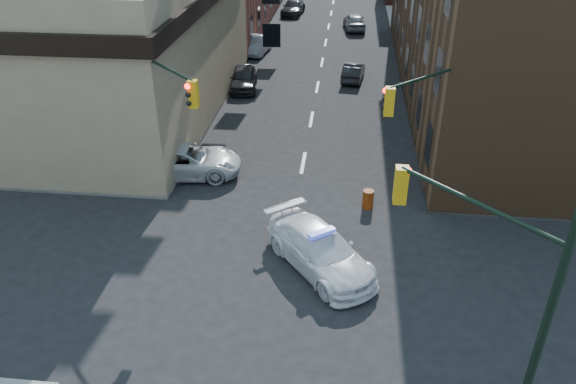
% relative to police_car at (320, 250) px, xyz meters
% --- Properties ---
extents(ground, '(140.00, 140.00, 0.00)m').
position_rel_police_car_xyz_m(ground, '(-1.38, -1.17, -0.79)').
color(ground, black).
rests_on(ground, ground).
extents(sidewalk_nw, '(34.00, 54.50, 0.15)m').
position_rel_police_car_xyz_m(sidewalk_nw, '(-24.38, 31.58, -0.71)').
color(sidewalk_nw, gray).
rests_on(sidewalk_nw, ground).
extents(bank_building, '(22.00, 22.00, 9.00)m').
position_rel_police_car_xyz_m(bank_building, '(-18.38, 15.33, 3.71)').
color(bank_building, '#917E5F').
rests_on(bank_building, ground).
extents(signal_pole_se, '(5.40, 5.27, 8.00)m').
position_rel_police_car_xyz_m(signal_pole_se, '(4.65, -6.69, 3.83)').
color(signal_pole_se, black).
rests_on(signal_pole_se, sidewalk_se).
extents(signal_pole_nw, '(3.58, 3.67, 8.00)m').
position_rel_police_car_xyz_m(signal_pole_nw, '(-7.23, 4.17, 3.55)').
color(signal_pole_nw, black).
rests_on(signal_pole_nw, sidewalk_nw).
extents(signal_pole_ne, '(3.67, 3.58, 8.00)m').
position_rel_police_car_xyz_m(signal_pole_ne, '(4.45, 4.19, 3.55)').
color(signal_pole_ne, black).
rests_on(signal_pole_ne, sidewalk_ne).
extents(tree_ne_near, '(3.00, 3.00, 4.85)m').
position_rel_police_car_xyz_m(tree_ne_near, '(6.12, 24.83, 2.70)').
color(tree_ne_near, black).
rests_on(tree_ne_near, sidewalk_ne).
extents(tree_ne_far, '(3.00, 3.00, 4.85)m').
position_rel_police_car_xyz_m(tree_ne_far, '(6.12, 32.83, 2.70)').
color(tree_ne_far, black).
rests_on(tree_ne_far, sidewalk_ne).
extents(police_car, '(5.09, 5.64, 1.58)m').
position_rel_police_car_xyz_m(police_car, '(0.00, 0.00, 0.00)').
color(police_car, silver).
rests_on(police_car, ground).
extents(pickup, '(5.92, 3.32, 1.56)m').
position_rel_police_car_xyz_m(pickup, '(-7.18, 6.90, -0.01)').
color(pickup, '#B9BABE').
rests_on(pickup, ground).
extents(parked_car_wnear, '(2.35, 4.67, 1.53)m').
position_rel_police_car_xyz_m(parked_car_wnear, '(-6.54, 20.03, -0.03)').
color(parked_car_wnear, black).
rests_on(parked_car_wnear, ground).
extents(parked_car_wfar, '(2.04, 4.44, 1.41)m').
position_rel_police_car_xyz_m(parked_car_wfar, '(-6.88, 28.87, -0.08)').
color(parked_car_wfar, gray).
rests_on(parked_car_wfar, ground).
extents(parked_car_wdeep, '(2.45, 5.19, 1.46)m').
position_rel_police_car_xyz_m(parked_car_wdeep, '(-5.42, 43.81, -0.06)').
color(parked_car_wdeep, black).
rests_on(parked_car_wdeep, ground).
extents(parked_car_enear, '(1.79, 4.00, 1.27)m').
position_rel_police_car_xyz_m(parked_car_enear, '(1.12, 22.74, -0.15)').
color(parked_car_enear, black).
rests_on(parked_car_enear, ground).
extents(parked_car_efar, '(2.35, 4.77, 1.56)m').
position_rel_police_car_xyz_m(parked_car_efar, '(1.12, 37.98, -0.01)').
color(parked_car_efar, gray).
rests_on(parked_car_efar, ground).
extents(pedestrian_a, '(0.64, 0.43, 1.71)m').
position_rel_police_car_xyz_m(pedestrian_a, '(-9.22, 7.57, 0.22)').
color(pedestrian_a, black).
rests_on(pedestrian_a, sidewalk_nw).
extents(pedestrian_b, '(1.05, 0.91, 1.88)m').
position_rel_police_car_xyz_m(pedestrian_b, '(-9.96, 4.83, 0.30)').
color(pedestrian_b, black).
rests_on(pedestrian_b, sidewalk_nw).
extents(pedestrian_c, '(1.13, 1.00, 1.83)m').
position_rel_police_car_xyz_m(pedestrian_c, '(-13.73, 7.39, 0.28)').
color(pedestrian_c, black).
rests_on(pedestrian_c, sidewalk_nw).
extents(barrel_road, '(0.65, 0.65, 0.89)m').
position_rel_police_car_xyz_m(barrel_road, '(1.92, 4.64, -0.34)').
color(barrel_road, '#D06C09').
rests_on(barrel_road, ground).
extents(barrel_bank, '(0.76, 0.76, 1.02)m').
position_rel_police_car_xyz_m(barrel_bank, '(-6.74, 7.53, -0.28)').
color(barrel_bank, orange).
rests_on(barrel_bank, ground).
extents(barricade_nw_a, '(1.15, 0.58, 0.87)m').
position_rel_police_car_xyz_m(barricade_nw_a, '(-9.37, 5.55, -0.21)').
color(barricade_nw_a, '#CB5209').
rests_on(barricade_nw_a, sidewalk_nw).
extents(barricade_nw_b, '(1.18, 0.72, 0.82)m').
position_rel_police_car_xyz_m(barricade_nw_b, '(-10.35, 6.83, -0.23)').
color(barricade_nw_b, '#EA460B').
rests_on(barricade_nw_b, sidewalk_nw).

